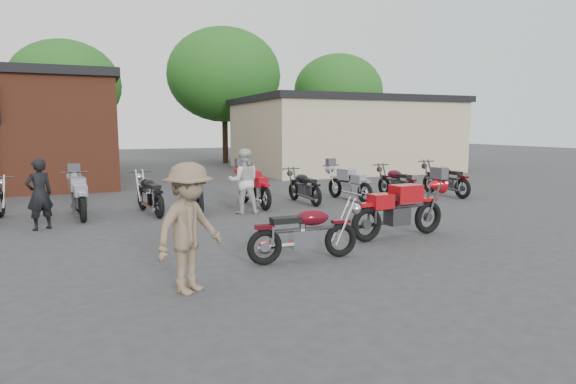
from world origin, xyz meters
name	(u,v)px	position (x,y,z in m)	size (l,w,h in m)	color
ground	(326,250)	(0.00, 0.00, 0.00)	(90.00, 90.00, 0.00)	#313133
stucco_building	(342,137)	(8.50, 15.00, 1.75)	(10.00, 8.00, 3.50)	tan
tree_1	(67,101)	(-5.00, 22.00, 3.70)	(5.92, 5.92, 7.40)	#144A13
tree_2	(224,92)	(4.00, 22.00, 4.40)	(7.04, 7.04, 8.80)	#144A13
tree_3	(338,105)	(12.00, 22.00, 3.80)	(6.08, 6.08, 7.60)	#144A13
vintage_motorcycle	(306,228)	(-0.63, -0.49, 0.56)	(1.92, 0.64, 1.12)	#520A14
sportbike	(401,206)	(1.88, 0.36, 0.65)	(2.24, 0.74, 1.30)	red
helmet	(265,246)	(-1.09, 0.29, 0.11)	(0.24, 0.24, 0.22)	#A82011
person_dark	(39,194)	(-5.01, 4.01, 0.79)	(0.58, 0.38, 1.58)	black
person_light	(244,181)	(-0.25, 4.27, 0.85)	(0.83, 0.64, 1.70)	silver
person_tan	(189,228)	(-2.74, -1.31, 0.89)	(1.16, 0.66, 1.79)	#78614A
row_bike_1	(79,194)	(-4.25, 5.31, 0.60)	(2.07, 0.68, 1.20)	gray
row_bike_2	(149,192)	(-2.55, 5.14, 0.59)	(2.02, 0.67, 1.17)	black
row_bike_3	(196,192)	(-1.38, 4.97, 0.53)	(1.84, 0.61, 1.07)	black
row_bike_4	(254,185)	(0.34, 5.26, 0.61)	(2.11, 0.69, 1.22)	red
row_bike_5	(304,185)	(1.91, 5.23, 0.55)	(1.88, 0.62, 1.09)	black
row_bike_6	(349,182)	(3.43, 5.23, 0.58)	(2.00, 0.66, 1.16)	#9695A3
row_bike_7	(397,180)	(5.11, 5.12, 0.56)	(1.94, 0.64, 1.13)	#480919
row_bike_8	(445,177)	(6.87, 4.92, 0.61)	(2.10, 0.69, 1.22)	#530A0D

